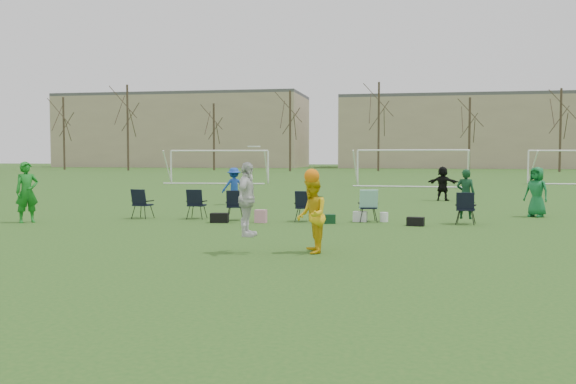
% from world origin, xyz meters
% --- Properties ---
extents(ground, '(260.00, 260.00, 0.00)m').
position_xyz_m(ground, '(0.00, 0.00, 0.00)').
color(ground, '#23531A').
rests_on(ground, ground).
extents(fielder_green_near, '(0.80, 0.81, 1.89)m').
position_xyz_m(fielder_green_near, '(-7.82, 6.20, 0.94)').
color(fielder_green_near, '#15771D').
rests_on(fielder_green_near, ground).
extents(fielder_blue, '(1.15, 0.95, 1.55)m').
position_xyz_m(fielder_blue, '(-3.45, 14.33, 0.78)').
color(fielder_blue, '#163EA9').
rests_on(fielder_blue, ground).
extents(fielder_green_far, '(0.98, 0.93, 1.69)m').
position_xyz_m(fielder_green_far, '(8.03, 11.04, 0.85)').
color(fielder_green_far, '#126831').
rests_on(fielder_green_far, ground).
extents(fielder_black, '(1.53, 0.87, 1.57)m').
position_xyz_m(fielder_black, '(5.33, 18.35, 0.78)').
color(fielder_black, black).
rests_on(fielder_black, ground).
extents(center_contest, '(1.96, 1.20, 2.28)m').
position_xyz_m(center_contest, '(1.19, 1.60, 0.97)').
color(center_contest, silver).
rests_on(center_contest, ground).
extents(sideline_setup, '(11.03, 1.67, 1.67)m').
position_xyz_m(sideline_setup, '(0.59, 8.20, 0.50)').
color(sideline_setup, '#0F3A1F').
rests_on(sideline_setup, ground).
extents(goal_left, '(7.39, 0.76, 2.46)m').
position_xyz_m(goal_left, '(-10.00, 34.00, 1.92)').
color(goal_left, white).
rests_on(goal_left, ground).
extents(goal_mid, '(7.40, 0.63, 2.46)m').
position_xyz_m(goal_mid, '(4.00, 32.00, 1.92)').
color(goal_mid, white).
rests_on(goal_mid, ground).
extents(tree_line, '(110.28, 3.28, 11.40)m').
position_xyz_m(tree_line, '(0.24, 69.85, 5.09)').
color(tree_line, '#382B21').
rests_on(tree_line, ground).
extents(building_row, '(126.00, 16.00, 13.00)m').
position_xyz_m(building_row, '(6.73, 96.00, 5.99)').
color(building_row, tan).
rests_on(building_row, ground).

